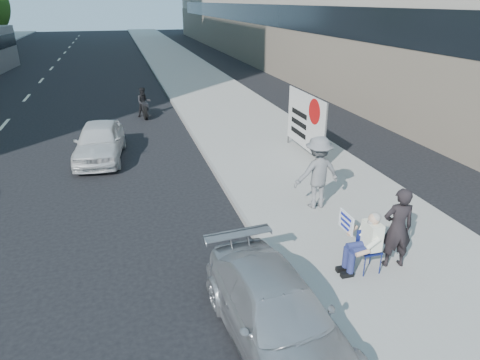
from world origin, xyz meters
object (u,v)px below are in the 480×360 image
object	(u,v)px
protest_banner	(305,121)
motorcycle	(144,103)
jogger	(318,173)
white_sedan_near	(100,141)
pedestrian_woman	(398,228)
seated_protester	(365,239)
parked_sedan	(277,314)

from	to	relation	value
protest_banner	motorcycle	size ratio (longest dim) A/B	1.49
jogger	protest_banner	size ratio (longest dim) A/B	0.63
jogger	white_sedan_near	world-z (taller)	jogger
motorcycle	jogger	bearing A→B (deg)	-77.54
pedestrian_woman	motorcycle	xyz separation A→B (m)	(-4.02, 14.53, -0.38)
jogger	white_sedan_near	bearing A→B (deg)	-50.40
motorcycle	pedestrian_woman	bearing A→B (deg)	-79.59
pedestrian_woman	seated_protester	bearing A→B (deg)	9.61
pedestrian_woman	protest_banner	bearing A→B (deg)	-88.16
protest_banner	pedestrian_woman	bearing A→B (deg)	-98.04
motorcycle	white_sedan_near	bearing A→B (deg)	-113.80
seated_protester	white_sedan_near	world-z (taller)	seated_protester
seated_protester	pedestrian_woman	world-z (taller)	pedestrian_woman
white_sedan_near	motorcycle	bearing A→B (deg)	77.02
protest_banner	white_sedan_near	distance (m)	7.25
jogger	protest_banner	world-z (taller)	protest_banner
parked_sedan	pedestrian_woman	bearing A→B (deg)	17.94
jogger	motorcycle	world-z (taller)	jogger
seated_protester	jogger	xyz separation A→B (m)	(0.35, 2.95, 0.25)
protest_banner	motorcycle	xyz separation A→B (m)	(-4.98, 7.76, -0.76)
white_sedan_near	motorcycle	distance (m)	6.02
white_sedan_near	protest_banner	bearing A→B (deg)	-10.79
protest_banner	parked_sedan	distance (m)	8.99
protest_banner	parked_sedan	world-z (taller)	protest_banner
seated_protester	jogger	size ratio (longest dim) A/B	0.67
parked_sedan	jogger	bearing A→B (deg)	53.20
protest_banner	white_sedan_near	world-z (taller)	protest_banner
jogger	pedestrian_woman	bearing A→B (deg)	93.11
seated_protester	motorcycle	bearing A→B (deg)	102.81
seated_protester	pedestrian_woman	xyz separation A→B (m)	(0.72, -0.00, 0.15)
protest_banner	white_sedan_near	size ratio (longest dim) A/B	0.80
jogger	parked_sedan	size ratio (longest dim) A/B	0.49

